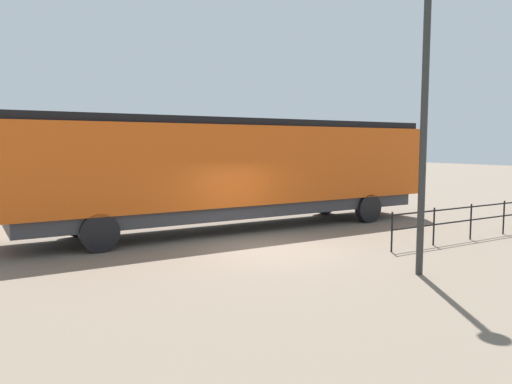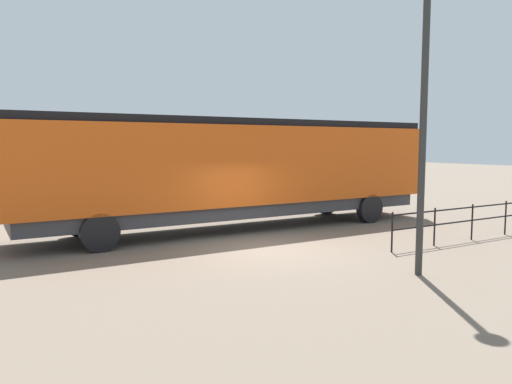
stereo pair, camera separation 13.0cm
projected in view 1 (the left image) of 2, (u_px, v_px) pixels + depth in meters
name	position (u px, v px, depth m)	size (l,w,h in m)	color
ground_plane	(267.00, 249.00, 14.02)	(120.00, 120.00, 0.00)	#756656
locomotive	(249.00, 167.00, 17.47)	(2.97, 15.90, 3.87)	#D15114
lamp_post	(426.00, 62.00, 10.86)	(0.49, 0.49, 7.15)	#2D2D2D
platform_fence	(504.00, 212.00, 16.33)	(0.05, 10.59, 1.13)	black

